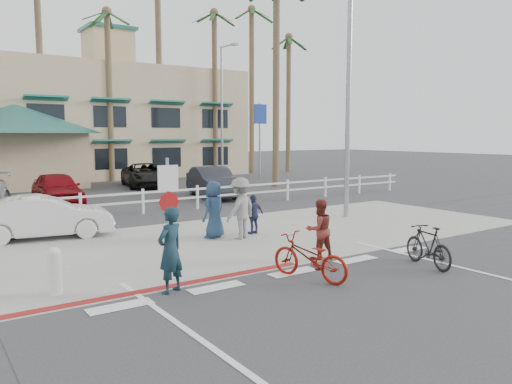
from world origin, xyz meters
TOP-DOWN VIEW (x-y plane):
  - ground at (0.00, 0.00)m, footprint 140.00×140.00m
  - bike_path at (0.00, -2.00)m, footprint 12.00×16.00m
  - sidewalk_plaza at (0.00, 4.50)m, footprint 22.00×7.00m
  - cross_street at (0.00, 8.50)m, footprint 40.00×5.00m
  - parking_lot at (0.00, 18.00)m, footprint 50.00×16.00m
  - curb_red at (-3.00, 1.20)m, footprint 7.00×0.25m
  - rail_fence at (0.50, 10.50)m, footprint 29.40×0.16m
  - building at (2.00, 31.00)m, footprint 28.00×16.00m
  - sign_post at (-2.30, 2.20)m, footprint 0.50×0.10m
  - bollard_0 at (-4.80, 2.00)m, footprint 0.26×0.26m
  - streetlight_0 at (6.50, 5.50)m, footprint 0.60×2.00m
  - streetlight_1 at (12.00, 24.00)m, footprint 0.60×2.00m
  - info_sign at (14.00, 22.00)m, footprint 1.20×0.16m
  - palm_4 at (0.00, 26.00)m, footprint 4.00×4.00m
  - palm_5 at (4.00, 25.00)m, footprint 4.00×4.00m
  - palm_6 at (8.00, 26.00)m, footprint 4.00×4.00m
  - palm_7 at (12.00, 25.00)m, footprint 4.00×4.00m
  - palm_8 at (16.00, 26.00)m, footprint 4.00×4.00m
  - palm_9 at (19.00, 25.00)m, footprint 4.00×4.00m
  - palm_11 at (11.00, 16.00)m, footprint 4.00×4.00m
  - bike_red at (-0.06, -0.02)m, footprint 1.13×1.98m
  - rider_red at (-2.88, 0.85)m, footprint 0.74×0.63m
  - bike_black at (2.97, -0.78)m, footprint 0.90×1.72m
  - rider_black at (1.32, 1.20)m, footprint 0.82×0.68m
  - pedestrian_a at (1.02, 4.39)m, footprint 1.36×1.07m
  - pedestrian_child at (1.76, 4.76)m, footprint 0.76×0.39m
  - pedestrian_b at (0.43, 4.93)m, footprint 1.00×0.86m
  - car_white_sedan at (-3.81, 7.79)m, footprint 4.12×1.97m
  - lot_car_2 at (-1.80, 14.91)m, footprint 1.90×4.38m
  - lot_car_3 at (5.28, 13.58)m, footprint 2.56×4.84m
  - lot_car_5 at (4.47, 20.26)m, footprint 3.30×5.44m

SIDE VIEW (x-z plane):
  - ground at x=0.00m, z-range 0.00..0.00m
  - parking_lot at x=0.00m, z-range 0.00..0.01m
  - bike_path at x=0.00m, z-range 0.00..0.01m
  - cross_street at x=0.00m, z-range 0.00..0.01m
  - sidewalk_plaza at x=0.00m, z-range 0.00..0.01m
  - curb_red at x=-3.00m, z-range 0.00..0.02m
  - bollard_0 at x=-4.80m, z-range 0.00..0.95m
  - bike_red at x=-0.06m, z-range 0.00..0.99m
  - bike_black at x=2.97m, z-range 0.00..0.99m
  - rail_fence at x=0.50m, z-range 0.00..1.00m
  - pedestrian_child at x=1.76m, z-range 0.00..1.25m
  - car_white_sedan at x=-3.81m, z-range 0.00..1.30m
  - lot_car_5 at x=4.47m, z-range 0.00..1.41m
  - lot_car_2 at x=-1.80m, z-range 0.00..1.47m
  - rider_black at x=1.32m, z-range 0.00..1.51m
  - lot_car_3 at x=5.28m, z-range 0.00..1.52m
  - rider_red at x=-2.88m, z-range 0.00..1.72m
  - pedestrian_b at x=0.43m, z-range 0.00..1.73m
  - pedestrian_a at x=1.02m, z-range 0.00..1.85m
  - sign_post at x=-2.30m, z-range 0.00..2.90m
  - info_sign at x=14.00m, z-range 0.00..5.60m
  - streetlight_0 at x=6.50m, z-range 0.00..9.00m
  - streetlight_1 at x=12.00m, z-range 0.00..9.50m
  - building at x=2.00m, z-range 0.00..11.30m
  - palm_5 at x=4.00m, z-range 0.00..13.00m
  - palm_9 at x=19.00m, z-range 0.00..13.00m
  - palm_7 at x=12.00m, z-range 0.00..14.00m
  - palm_11 at x=11.00m, z-range 0.00..14.00m
  - palm_4 at x=0.00m, z-range 0.00..15.00m
  - palm_8 at x=16.00m, z-range 0.00..15.00m
  - palm_6 at x=8.00m, z-range 0.00..17.00m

